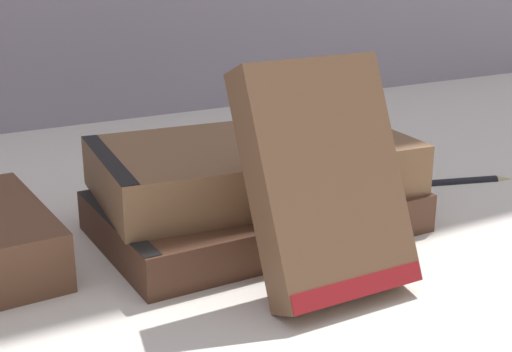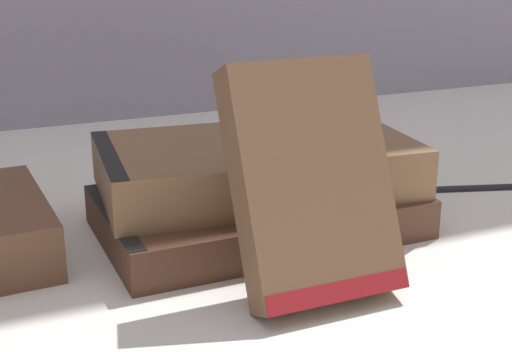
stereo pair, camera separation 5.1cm
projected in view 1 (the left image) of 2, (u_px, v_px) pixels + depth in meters
The scene contains 6 objects.
ground_plane at pixel (200, 242), 0.53m from camera, with size 3.00×3.00×0.00m, color silver.
book_flat_bottom at pixel (249, 213), 0.54m from camera, with size 0.24×0.14×0.03m.
book_flat_top at pixel (247, 166), 0.54m from camera, with size 0.25×0.16×0.04m.
book_leaning_front at pixel (327, 187), 0.44m from camera, with size 0.10×0.08×0.15m.
pocket_watch at pixel (292, 142), 0.53m from camera, with size 0.05×0.05×0.01m.
fountain_pen at pixel (440, 180), 0.65m from camera, with size 0.14×0.05×0.01m.
Camera 1 is at (-0.20, -0.44, 0.21)m, focal length 50.00 mm.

